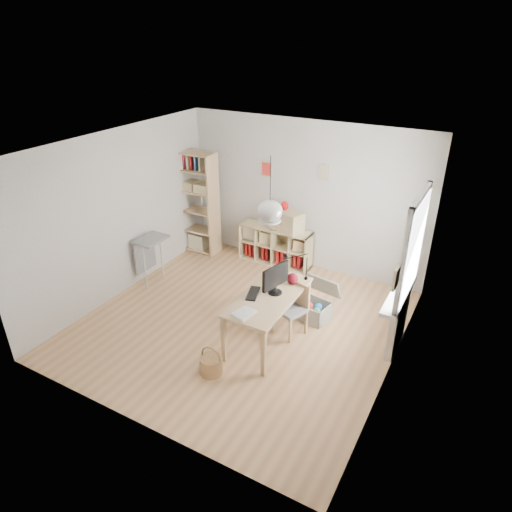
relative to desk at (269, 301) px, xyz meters
The scene contains 20 objects.
ground 0.87m from the desk, 164.74° to the left, with size 4.50×4.50×0.00m, color tan.
room_shell 1.34m from the desk, 164.74° to the left, with size 4.50×4.50×4.50m.
window_unit 2.04m from the desk, 24.12° to the left, with size 0.07×1.16×1.46m.
radiator 1.82m from the desk, 24.58° to the left, with size 0.10×0.80×0.80m, color silver.
windowsill 1.77m from the desk, 25.25° to the left, with size 0.22×1.20×0.06m, color white.
desk is the anchor object (origin of this frame).
cube_shelf 2.48m from the desk, 114.61° to the left, with size 1.40×0.38×0.72m.
tall_bookshelf 3.27m from the desk, 142.99° to the left, with size 0.80×0.38×2.00m.
side_table 2.64m from the desk, 169.06° to the left, with size 0.40×0.55×0.85m.
chair 0.46m from the desk, 57.57° to the left, with size 0.50×0.50×0.79m.
wicker_basket 1.16m from the desk, 107.75° to the right, with size 0.30×0.30×0.41m.
storage_chest 1.04m from the desk, 68.92° to the left, with size 0.67×0.72×0.59m.
monitor 0.35m from the desk, 66.35° to the left, with size 0.20×0.49×0.43m.
keyboard 0.24m from the desk, 161.59° to the right, with size 0.14×0.37×0.02m, color black.
task_lamp 0.72m from the desk, 81.16° to the left, with size 0.36×0.13×0.38m.
yarn_ball 0.51m from the desk, 71.72° to the left, with size 0.17×0.17×0.17m, color #4B0A15.
paper_tray 0.57m from the desk, 96.82° to the right, with size 0.22×0.28×0.03m, color white.
drawer_chest 2.35m from the desk, 110.02° to the left, with size 0.68×0.31×0.39m, color beige.
red_vase 2.40m from the desk, 110.73° to the left, with size 0.14×0.14×0.17m, color maroon.
potted_plant 1.95m from the desk, 35.02° to the left, with size 0.26×0.22×0.29m, color #256428.
Camera 1 is at (2.99, -4.92, 4.10)m, focal length 32.00 mm.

